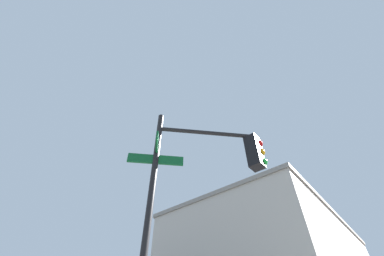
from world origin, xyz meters
name	(u,v)px	position (x,y,z in m)	size (l,w,h in m)	color
traffic_signal_near	(206,174)	(-5.91, -5.85, 3.56)	(2.00, 2.16, 5.05)	black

